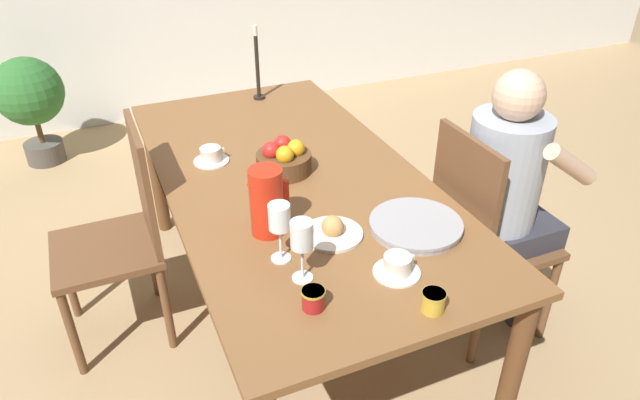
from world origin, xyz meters
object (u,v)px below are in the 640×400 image
(wine_glass_juice, at_px, (302,238))
(fruit_bowl, at_px, (284,159))
(teacup_near_person, at_px, (397,266))
(candlestick_tall, at_px, (258,70))
(jam_jar_red, at_px, (313,298))
(potted_plant, at_px, (30,97))
(chair_opposite, at_px, (122,233))
(serving_tray, at_px, (416,225))
(chair_person_side, at_px, (482,234))
(bread_plate, at_px, (332,231))
(jam_jar_amber, at_px, (433,301))
(wine_glass_water, at_px, (279,219))
(red_pitcher, at_px, (267,201))
(teacup_across, at_px, (211,156))
(person_seated, at_px, (508,187))

(wine_glass_juice, xyz_separation_m, fruit_bowl, (0.18, 0.66, -0.10))
(teacup_near_person, height_order, candlestick_tall, candlestick_tall)
(jam_jar_red, bearing_deg, potted_plant, 106.07)
(chair_opposite, height_order, serving_tray, chair_opposite)
(chair_person_side, distance_m, candlestick_tall, 1.40)
(serving_tray, relative_size, candlestick_tall, 0.85)
(chair_opposite, xyz_separation_m, candlestick_tall, (0.82, 0.65, 0.37))
(bread_plate, relative_size, jam_jar_amber, 2.97)
(wine_glass_water, relative_size, candlestick_tall, 0.54)
(jam_jar_red, height_order, potted_plant, jam_jar_red)
(red_pitcher, relative_size, serving_tray, 0.75)
(teacup_across, bearing_deg, fruit_bowl, -38.24)
(jam_jar_amber, relative_size, candlestick_tall, 0.18)
(teacup_across, relative_size, jam_jar_amber, 2.12)
(jam_jar_amber, distance_m, candlestick_tall, 1.74)
(chair_opposite, relative_size, wine_glass_juice, 4.62)
(serving_tray, xyz_separation_m, jam_jar_amber, (-0.17, -0.37, 0.02))
(jam_jar_amber, xyz_separation_m, fruit_bowl, (-0.10, 0.94, 0.02))
(wine_glass_water, xyz_separation_m, fruit_bowl, (0.21, 0.54, -0.10))
(teacup_across, bearing_deg, bread_plate, -70.41)
(bread_plate, bearing_deg, red_pitcher, 150.86)
(candlestick_tall, distance_m, potted_plant, 1.76)
(teacup_near_person, bearing_deg, jam_jar_amber, -86.87)
(chair_opposite, height_order, red_pitcher, red_pitcher)
(person_seated, distance_m, candlestick_tall, 1.40)
(teacup_near_person, distance_m, teacup_across, 1.01)
(red_pitcher, bearing_deg, bread_plate, -29.14)
(chair_opposite, bearing_deg, fruit_bowl, -102.36)
(chair_opposite, distance_m, wine_glass_water, 0.90)
(serving_tray, height_order, fruit_bowl, fruit_bowl)
(wine_glass_water, relative_size, serving_tray, 0.63)
(teacup_near_person, xyz_separation_m, jam_jar_red, (-0.30, -0.04, 0.01))
(wine_glass_juice, bearing_deg, jam_jar_amber, -44.01)
(chair_person_side, relative_size, serving_tray, 2.98)
(teacup_near_person, bearing_deg, potted_plant, 111.73)
(chair_opposite, relative_size, candlestick_tall, 2.52)
(jam_jar_amber, bearing_deg, red_pitcher, 118.56)
(teacup_across, xyz_separation_m, jam_jar_amber, (0.36, -1.14, 0.01))
(wine_glass_water, bearing_deg, teacup_near_person, -34.81)
(fruit_bowl, bearing_deg, jam_jar_red, -104.45)
(potted_plant, bearing_deg, jam_jar_amber, -69.33)
(wine_glass_juice, distance_m, teacup_near_person, 0.32)
(chair_opposite, height_order, potted_plant, chair_opposite)
(red_pitcher, xyz_separation_m, serving_tray, (0.47, -0.19, -0.11))
(jam_jar_red, relative_size, potted_plant, 0.10)
(chair_opposite, bearing_deg, serving_tray, -127.35)
(wine_glass_juice, xyz_separation_m, teacup_across, (-0.07, 0.86, -0.12))
(teacup_near_person, relative_size, bread_plate, 0.71)
(chair_opposite, relative_size, fruit_bowl, 4.29)
(wine_glass_juice, relative_size, teacup_across, 1.39)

